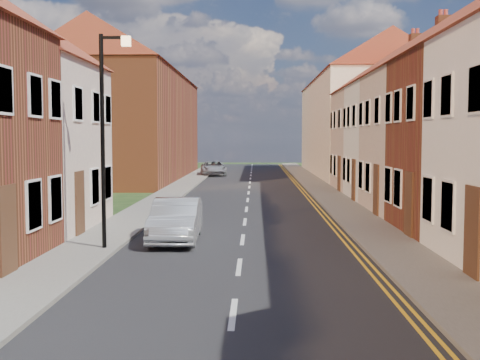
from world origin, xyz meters
name	(u,v)px	position (x,y,z in m)	size (l,w,h in m)	color
road	(246,209)	(0.00, 30.00, 0.01)	(7.00, 90.00, 0.02)	black
pavement_left	(149,208)	(-4.40, 30.00, 0.06)	(1.80, 90.00, 0.12)	gray
pavement_right	(345,209)	(4.40, 30.00, 0.06)	(1.80, 90.00, 0.12)	gray
cottage_r_pink	(466,108)	(9.30, 28.90, 4.47)	(8.30, 6.00, 9.00)	#BFA097
cottage_r_white_far	(429,113)	(9.30, 34.30, 4.48)	(8.30, 5.20, 9.00)	white
cottage_r_cream_far	(404,117)	(9.30, 39.70, 4.47)	(8.30, 6.00, 9.00)	#BFA097
block_right_far	(360,113)	(9.30, 55.00, 5.29)	(8.30, 24.20, 10.50)	white
block_left_far	(131,111)	(-9.30, 50.00, 5.29)	(8.30, 24.20, 10.50)	brown
lamppost	(106,127)	(-3.81, 20.00, 3.54)	(0.88, 0.15, 6.00)	black
car_mid	(176,220)	(-2.08, 21.76, 0.67)	(1.41, 4.06, 1.34)	#B3B7BB
car_distant	(213,168)	(-3.17, 54.00, 0.63)	(2.10, 4.56, 1.27)	#ACB0B4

